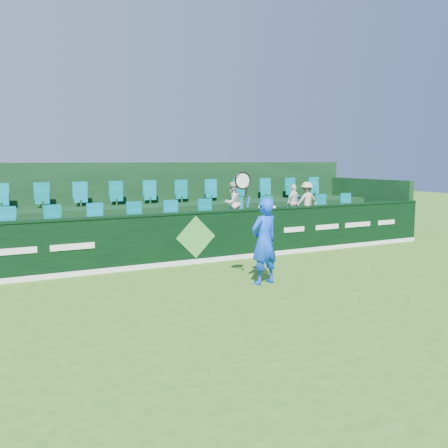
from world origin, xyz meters
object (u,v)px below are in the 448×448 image
spectator_right (307,201)px  spectator_middle (294,202)px  spectator_left (233,203)px  towel (267,207)px  tennis_player (264,241)px  drinks_bottle (307,202)px

spectator_right → spectator_middle: bearing=3.7°
spectator_left → towel: (0.48, -1.12, -0.04)m
spectator_middle → tennis_player: bearing=25.2°
spectator_middle → drinks_bottle: (-0.31, -1.12, 0.09)m
tennis_player → drinks_bottle: (3.20, 2.71, 0.50)m
spectator_right → towel: size_ratio=2.96×
tennis_player → spectator_right: bearing=43.6°
towel → tennis_player: bearing=-123.6°
spectator_left → spectator_middle: spectator_left is taller
tennis_player → towel: size_ratio=6.17×
tennis_player → drinks_bottle: size_ratio=12.65×
tennis_player → spectator_middle: bearing=47.5°
tennis_player → towel: (1.80, 2.71, 0.43)m
spectator_left → drinks_bottle: 2.19m
spectator_middle → drinks_bottle: spectator_middle is taller
spectator_middle → spectator_right: size_ratio=0.94×
tennis_player → spectator_middle: (3.51, 3.83, 0.41)m
spectator_middle → spectator_left: bearing=-22.3°
towel → spectator_right: bearing=26.7°
tennis_player → drinks_bottle: tennis_player is taller
towel → drinks_bottle: bearing=0.0°
towel → drinks_bottle: (1.40, 0.00, 0.07)m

